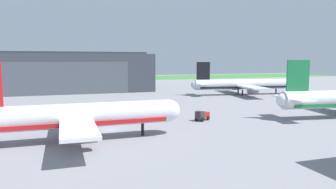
{
  "coord_description": "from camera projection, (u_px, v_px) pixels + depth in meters",
  "views": [
    {
      "loc": [
        -8.19,
        -62.65,
        14.11
      ],
      "look_at": [
        19.51,
        21.29,
        4.29
      ],
      "focal_mm": 33.22,
      "sensor_mm": 36.0,
      "label": 1
    }
  ],
  "objects": [
    {
      "name": "airliner_far_right",
      "position": [
        244.0,
        85.0,
        126.97
      ],
      "size": [
        44.94,
        35.29,
        13.35
      ],
      "color": "silver",
      "rests_on": "ground_plane"
    },
    {
      "name": "ground_plane",
      "position": [
        110.0,
        130.0,
        63.24
      ],
      "size": [
        440.0,
        440.0,
        0.0
      ],
      "primitive_type": "plane",
      "color": "gray"
    },
    {
      "name": "grass_field_strip",
      "position": [
        77.0,
        79.0,
        232.61
      ],
      "size": [
        440.0,
        56.0,
        0.08
      ],
      "primitive_type": "cube",
      "color": "#3E8235",
      "rests_on": "ground_plane"
    },
    {
      "name": "ops_van",
      "position": [
        202.0,
        115.0,
        72.74
      ],
      "size": [
        4.08,
        3.41,
        2.31
      ],
      "color": "#2D2D33",
      "rests_on": "ground_plane"
    },
    {
      "name": "maintenance_hangar",
      "position": [
        34.0,
        72.0,
        140.37
      ],
      "size": [
        103.27,
        40.6,
        17.99
      ],
      "color": "#383D47",
      "rests_on": "ground_plane"
    },
    {
      "name": "airliner_near_left",
      "position": [
        81.0,
        116.0,
        54.29
      ],
      "size": [
        36.95,
        30.94,
        13.9
      ],
      "color": "silver",
      "rests_on": "ground_plane"
    }
  ]
}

